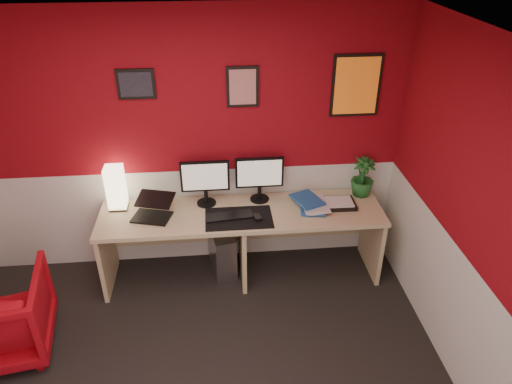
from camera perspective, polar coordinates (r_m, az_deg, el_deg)
name	(u,v)px	position (r m, az deg, el deg)	size (l,w,h in m)	color
ceiling	(152,59)	(2.35, -12.34, 15.31)	(4.00, 3.50, 0.01)	white
wall_back	(185,146)	(4.42, -8.47, 5.42)	(4.00, 0.01, 2.50)	maroon
wall_right	(494,250)	(3.38, 26.60, -6.19)	(0.01, 3.50, 2.50)	maroon
wainscot_back	(191,215)	(4.78, -7.81, -2.80)	(4.00, 0.01, 1.00)	silver
wainscot_right	(466,334)	(3.84, 23.92, -15.31)	(0.01, 3.50, 1.00)	silver
desk	(242,244)	(4.57, -1.64, -6.25)	(2.60, 0.65, 0.73)	tan
shoji_lamp	(116,189)	(4.50, -16.43, 0.36)	(0.16, 0.16, 0.40)	#FFE5B2
laptop	(151,208)	(4.32, -12.52, -1.83)	(0.33, 0.23, 0.22)	black
monitor_left	(205,176)	(4.36, -6.15, 1.87)	(0.45, 0.06, 0.58)	black
monitor_right	(260,173)	(4.40, 0.44, 2.33)	(0.45, 0.06, 0.58)	black
desk_mat	(239,218)	(4.27, -2.07, -3.13)	(0.60, 0.38, 0.01)	black
keyboard	(229,216)	(4.28, -3.22, -2.89)	(0.42, 0.14, 0.02)	black
mouse	(257,217)	(4.24, 0.16, -3.07)	(0.06, 0.10, 0.03)	black
book_bottom	(301,207)	(4.42, 5.38, -1.81)	(0.22, 0.30, 0.03)	#21549B
book_middle	(302,206)	(4.40, 5.58, -1.64)	(0.23, 0.32, 0.02)	silver
book_top	(297,203)	(4.39, 4.89, -1.30)	(0.22, 0.30, 0.03)	#21549B
zen_tray	(336,204)	(4.51, 9.60, -1.39)	(0.35, 0.25, 0.03)	black
potted_plant	(363,177)	(4.64, 12.67, 1.77)	(0.22, 0.22, 0.39)	#19591E
pc_tower	(222,250)	(4.74, -4.10, -6.91)	(0.20, 0.45, 0.45)	#99999E
art_left	(136,84)	(4.23, -14.19, 12.43)	(0.32, 0.02, 0.26)	black
art_center	(243,87)	(4.21, -1.62, 12.50)	(0.28, 0.02, 0.36)	red
art_right	(356,86)	(4.39, 11.91, 12.37)	(0.44, 0.02, 0.56)	orange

